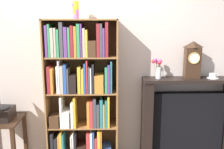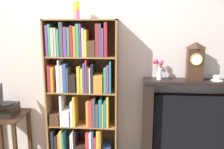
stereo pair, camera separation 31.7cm
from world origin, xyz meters
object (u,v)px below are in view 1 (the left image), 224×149
(side_table_left, at_px, (2,131))
(flower_vase, at_px, (158,68))
(bookshelf, at_px, (81,95))
(teacup_with_saucer, at_px, (213,76))
(mantel_clock, at_px, (192,60))
(fireplace_mantel, at_px, (188,119))
(cup_stack, at_px, (76,10))

(side_table_left, bearing_deg, flower_vase, 3.67)
(side_table_left, distance_m, flower_vase, 2.12)
(bookshelf, xyz_separation_m, teacup_with_saucer, (1.67, 0.04, 0.23))
(bookshelf, distance_m, mantel_clock, 1.46)
(side_table_left, relative_size, mantel_clock, 1.33)
(bookshelf, relative_size, fireplace_mantel, 1.52)
(mantel_clock, bearing_deg, side_table_left, -177.27)
(mantel_clock, bearing_deg, cup_stack, -179.15)
(flower_vase, bearing_deg, teacup_with_saucer, -0.80)
(bookshelf, relative_size, mantel_clock, 3.93)
(cup_stack, xyz_separation_m, side_table_left, (-0.96, -0.09, -1.48))
(cup_stack, xyz_separation_m, fireplace_mantel, (1.43, 0.05, -1.41))
(mantel_clock, xyz_separation_m, flower_vase, (-0.43, 0.01, -0.10))
(bookshelf, bearing_deg, flower_vase, 3.25)
(side_table_left, bearing_deg, teacup_with_saucer, 2.49)
(bookshelf, distance_m, teacup_with_saucer, 1.68)
(side_table_left, xyz_separation_m, flower_vase, (1.97, 0.13, 0.77))
(mantel_clock, height_order, flower_vase, mantel_clock)
(cup_stack, bearing_deg, teacup_with_saucer, 0.78)
(fireplace_mantel, distance_m, mantel_clock, 0.80)
(mantel_clock, relative_size, teacup_with_saucer, 3.25)
(flower_vase, height_order, teacup_with_saucer, flower_vase)
(side_table_left, bearing_deg, cup_stack, 5.55)
(teacup_with_saucer, bearing_deg, fireplace_mantel, 175.15)
(mantel_clock, bearing_deg, flower_vase, 178.40)
(fireplace_mantel, bearing_deg, teacup_with_saucer, -4.85)
(fireplace_mantel, relative_size, mantel_clock, 2.58)
(bookshelf, height_order, mantel_clock, bookshelf)
(fireplace_mantel, xyz_separation_m, flower_vase, (-0.42, -0.01, 0.70))
(fireplace_mantel, relative_size, flower_vase, 4.48)
(mantel_clock, bearing_deg, fireplace_mantel, 99.29)
(bookshelf, height_order, teacup_with_saucer, bookshelf)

